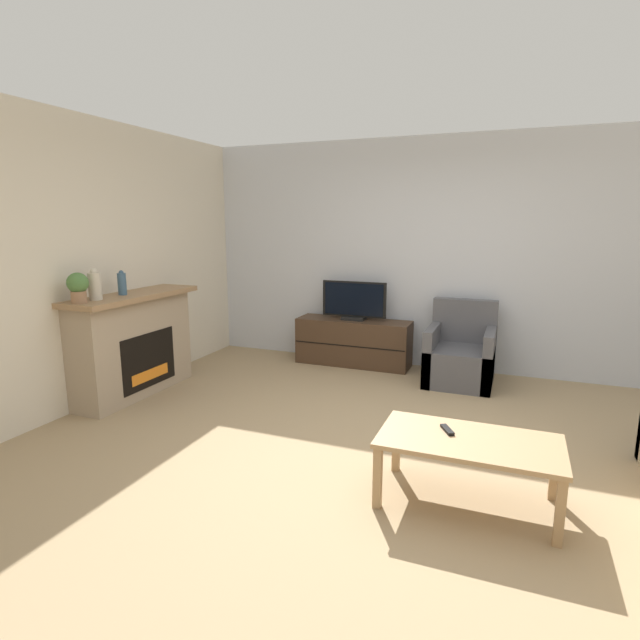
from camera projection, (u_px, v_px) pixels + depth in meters
The scene contains 12 objects.
ground_plane at pixel (382, 451), 3.84m from camera, with size 24.00×24.00×0.00m, color #9E8460.
wall_back at pixel (439, 255), 5.83m from camera, with size 12.00×0.06×2.70m.
wall_left at pixel (81, 264), 4.63m from camera, with size 0.06×12.00×2.70m.
fireplace at pixel (134, 343), 5.03m from camera, with size 0.49×1.48×1.04m.
mantel_vase_left at pixel (95, 285), 4.49m from camera, with size 0.11×0.11×0.29m.
mantel_vase_centre_left at pixel (122, 283), 4.80m from camera, with size 0.08×0.08×0.24m.
potted_plant at pixel (78, 286), 4.32m from camera, with size 0.18×0.18×0.27m.
tv_stand at pixel (353, 342), 6.13m from camera, with size 1.39×0.41×0.56m.
tv at pixel (354, 302), 6.03m from camera, with size 0.80×0.18×0.47m.
armchair at pixel (460, 357), 5.45m from camera, with size 0.70×0.76×0.88m.
coffee_table at pixel (469, 447), 3.07m from camera, with size 1.10×0.58×0.43m.
remote at pixel (447, 430), 3.17m from camera, with size 0.11×0.15×0.02m.
Camera 1 is at (0.87, -3.49, 1.74)m, focal length 28.00 mm.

